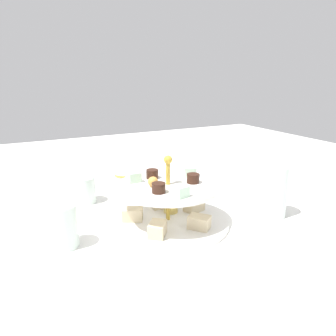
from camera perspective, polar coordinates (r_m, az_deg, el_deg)
name	(u,v)px	position (r m, az deg, el deg)	size (l,w,h in m)	color
ground_plane	(168,223)	(0.81, 0.00, -9.50)	(2.40, 2.40, 0.00)	white
tiered_serving_stand	(168,206)	(0.80, -0.01, -6.57)	(0.29, 0.29, 0.17)	white
water_glass_tall_right	(274,191)	(0.87, 17.81, -3.82)	(0.07, 0.07, 0.13)	silver
water_glass_short_left	(84,190)	(0.95, -14.27, -3.66)	(0.06, 0.06, 0.07)	silver
teacup_with_saucer	(124,181)	(1.05, -7.58, -2.28)	(0.09, 0.09, 0.05)	white
butter_knife_left	(238,307)	(0.57, 12.02, -22.46)	(0.17, 0.01, 0.00)	silver
butter_knife_right	(196,182)	(1.10, 4.86, -2.45)	(0.17, 0.01, 0.00)	silver
water_glass_mid_back	(63,226)	(0.73, -17.62, -9.57)	(0.06, 0.06, 0.09)	silver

